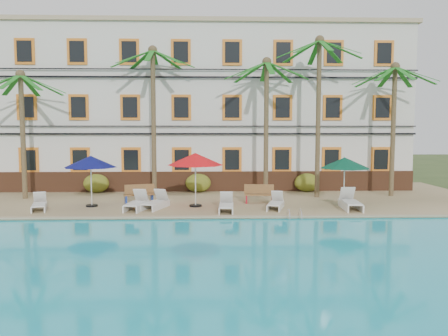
{
  "coord_description": "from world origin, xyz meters",
  "views": [
    {
      "loc": [
        0.21,
        -19.04,
        3.93
      ],
      "look_at": [
        0.9,
        3.0,
        2.0
      ],
      "focal_mm": 35.0,
      "sensor_mm": 36.0,
      "label": 1
    }
  ],
  "objects_px": {
    "palm_d": "(319,95)",
    "palm_e": "(394,109)",
    "lounger_e": "(276,203)",
    "pool_ladder": "(294,217)",
    "bench_left": "(139,194)",
    "palm_a": "(22,115)",
    "palm_b": "(153,100)",
    "lounger_a": "(39,204)",
    "umbrella_red": "(195,159)",
    "lounger_f": "(350,202)",
    "lounger_d": "(226,205)",
    "bench_right": "(259,194)",
    "umbrella_blue": "(91,162)",
    "umbrella_green": "(345,163)",
    "palm_c": "(266,107)",
    "lounger_c": "(156,202)",
    "lounger_b": "(137,203)"
  },
  "relations": [
    {
      "from": "palm_a",
      "to": "lounger_f",
      "type": "bearing_deg",
      "value": -12.34
    },
    {
      "from": "palm_d",
      "to": "lounger_a",
      "type": "distance_m",
      "value": 15.13
    },
    {
      "from": "pool_ladder",
      "to": "bench_left",
      "type": "bearing_deg",
      "value": 151.23
    },
    {
      "from": "palm_b",
      "to": "palm_e",
      "type": "xyz_separation_m",
      "value": [
        13.28,
        -0.75,
        -0.55
      ]
    },
    {
      "from": "palm_d",
      "to": "pool_ladder",
      "type": "relative_size",
      "value": 11.7
    },
    {
      "from": "palm_e",
      "to": "umbrella_red",
      "type": "bearing_deg",
      "value": -164.09
    },
    {
      "from": "palm_d",
      "to": "umbrella_red",
      "type": "distance_m",
      "value": 7.85
    },
    {
      "from": "palm_a",
      "to": "umbrella_blue",
      "type": "distance_m",
      "value": 5.49
    },
    {
      "from": "palm_a",
      "to": "umbrella_red",
      "type": "bearing_deg",
      "value": -16.52
    },
    {
      "from": "palm_e",
      "to": "lounger_d",
      "type": "height_order",
      "value": "palm_e"
    },
    {
      "from": "lounger_d",
      "to": "lounger_a",
      "type": "bearing_deg",
      "value": 176.0
    },
    {
      "from": "umbrella_blue",
      "to": "umbrella_red",
      "type": "distance_m",
      "value": 5.01
    },
    {
      "from": "lounger_a",
      "to": "bench_left",
      "type": "height_order",
      "value": "bench_left"
    },
    {
      "from": "umbrella_blue",
      "to": "lounger_a",
      "type": "xyz_separation_m",
      "value": [
        -2.16,
        -0.88,
        -1.9
      ]
    },
    {
      "from": "lounger_b",
      "to": "lounger_f",
      "type": "relative_size",
      "value": 0.95
    },
    {
      "from": "lounger_a",
      "to": "lounger_b",
      "type": "bearing_deg",
      "value": -0.2
    },
    {
      "from": "palm_b",
      "to": "pool_ladder",
      "type": "relative_size",
      "value": 11.19
    },
    {
      "from": "lounger_e",
      "to": "pool_ladder",
      "type": "xyz_separation_m",
      "value": [
        0.49,
        -2.04,
        -0.26
      ]
    },
    {
      "from": "umbrella_blue",
      "to": "bench_left",
      "type": "height_order",
      "value": "umbrella_blue"
    },
    {
      "from": "palm_c",
      "to": "lounger_b",
      "type": "distance_m",
      "value": 8.92
    },
    {
      "from": "lounger_e",
      "to": "bench_left",
      "type": "distance_m",
      "value": 6.95
    },
    {
      "from": "palm_d",
      "to": "lounger_e",
      "type": "height_order",
      "value": "palm_d"
    },
    {
      "from": "palm_e",
      "to": "lounger_f",
      "type": "distance_m",
      "value": 6.98
    },
    {
      "from": "palm_c",
      "to": "palm_d",
      "type": "distance_m",
      "value": 2.87
    },
    {
      "from": "lounger_e",
      "to": "pool_ladder",
      "type": "relative_size",
      "value": 2.4
    },
    {
      "from": "palm_e",
      "to": "lounger_a",
      "type": "bearing_deg",
      "value": -168.08
    },
    {
      "from": "umbrella_blue",
      "to": "pool_ladder",
      "type": "bearing_deg",
      "value": -17.57
    },
    {
      "from": "palm_a",
      "to": "lounger_e",
      "type": "bearing_deg",
      "value": -14.94
    },
    {
      "from": "bench_right",
      "to": "lounger_c",
      "type": "bearing_deg",
      "value": -164.57
    },
    {
      "from": "palm_d",
      "to": "palm_e",
      "type": "relative_size",
      "value": 1.18
    },
    {
      "from": "lounger_c",
      "to": "lounger_e",
      "type": "relative_size",
      "value": 1.09
    },
    {
      "from": "palm_e",
      "to": "bench_right",
      "type": "distance_m",
      "value": 9.05
    },
    {
      "from": "palm_e",
      "to": "bench_right",
      "type": "relative_size",
      "value": 4.81
    },
    {
      "from": "lounger_a",
      "to": "palm_e",
      "type": "bearing_deg",
      "value": 11.92
    },
    {
      "from": "palm_c",
      "to": "umbrella_red",
      "type": "xyz_separation_m",
      "value": [
        -3.8,
        -3.23,
        -2.68
      ]
    },
    {
      "from": "palm_d",
      "to": "bench_left",
      "type": "height_order",
      "value": "palm_d"
    },
    {
      "from": "palm_a",
      "to": "palm_b",
      "type": "distance_m",
      "value": 6.94
    },
    {
      "from": "palm_c",
      "to": "palm_b",
      "type": "bearing_deg",
      "value": 174.46
    },
    {
      "from": "lounger_b",
      "to": "bench_right",
      "type": "distance_m",
      "value": 6.12
    },
    {
      "from": "lounger_c",
      "to": "lounger_f",
      "type": "height_order",
      "value": "lounger_f"
    },
    {
      "from": "palm_b",
      "to": "lounger_d",
      "type": "distance_m",
      "value": 8.21
    },
    {
      "from": "umbrella_green",
      "to": "lounger_e",
      "type": "xyz_separation_m",
      "value": [
        -3.46,
        -0.81,
        -1.81
      ]
    },
    {
      "from": "umbrella_red",
      "to": "bench_left",
      "type": "bearing_deg",
      "value": 158.2
    },
    {
      "from": "lounger_d",
      "to": "lounger_e",
      "type": "relative_size",
      "value": 1.02
    },
    {
      "from": "umbrella_red",
      "to": "umbrella_green",
      "type": "distance_m",
      "value": 7.23
    },
    {
      "from": "lounger_d",
      "to": "pool_ladder",
      "type": "xyz_separation_m",
      "value": [
        2.82,
        -1.46,
        -0.27
      ]
    },
    {
      "from": "palm_c",
      "to": "umbrella_green",
      "type": "bearing_deg",
      "value": -42.51
    },
    {
      "from": "umbrella_red",
      "to": "lounger_f",
      "type": "xyz_separation_m",
      "value": [
        7.24,
        -0.87,
        -1.96
      ]
    },
    {
      "from": "bench_left",
      "to": "palm_a",
      "type": "bearing_deg",
      "value": 166.02
    },
    {
      "from": "umbrella_blue",
      "to": "lounger_f",
      "type": "relative_size",
      "value": 1.2
    }
  ]
}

